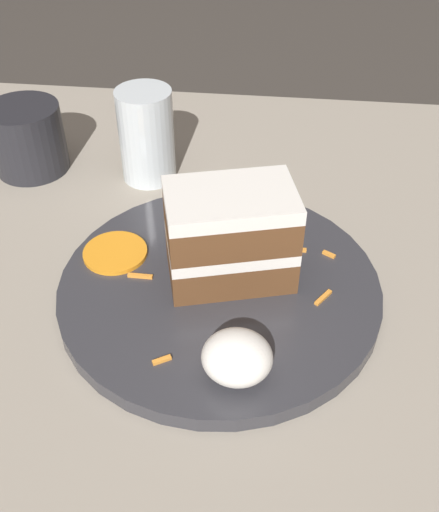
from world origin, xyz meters
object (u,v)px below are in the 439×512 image
at_px(cream_dollop, 237,357).
at_px(orange_garnish, 115,253).
at_px(plate, 219,288).
at_px(coffee_mug, 27,136).
at_px(cake_slice, 230,235).
at_px(drinking_glass, 147,141).

relative_size(cream_dollop, orange_garnish, 0.89).
distance_m(plate, coffee_mug, 0.32).
bearing_deg(cake_slice, cream_dollop, -6.93).
relative_size(orange_garnish, drinking_glass, 0.58).
height_order(cake_slice, cream_dollop, cake_slice).
bearing_deg(orange_garnish, coffee_mug, -48.95).
height_order(orange_garnish, coffee_mug, coffee_mug).
height_order(orange_garnish, drinking_glass, drinking_glass).
relative_size(orange_garnish, coffee_mug, 0.72).
xyz_separation_m(plate, cake_slice, (-0.01, -0.01, 0.05)).
height_order(cake_slice, drinking_glass, drinking_glass).
distance_m(orange_garnish, drinking_glass, 0.17).
xyz_separation_m(cake_slice, orange_garnish, (0.11, -0.01, -0.04)).
xyz_separation_m(cream_dollop, drinking_glass, (0.13, -0.30, 0.01)).
height_order(cream_dollop, drinking_glass, drinking_glass).
bearing_deg(plate, drinking_glass, -61.23).
xyz_separation_m(orange_garnish, coffee_mug, (0.14, -0.17, 0.03)).
bearing_deg(drinking_glass, cake_slice, 122.47).
xyz_separation_m(cream_dollop, coffee_mug, (0.28, -0.30, 0.01)).
bearing_deg(cream_dollop, orange_garnish, -45.24).
relative_size(plate, coffee_mug, 3.46).
height_order(plate, orange_garnish, orange_garnish).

